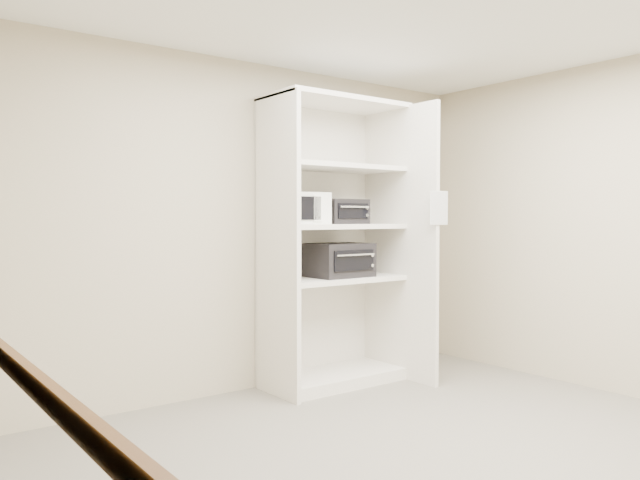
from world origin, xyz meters
TOP-DOWN VIEW (x-y plane):
  - floor at (0.00, 0.00)m, footprint 4.50×4.00m
  - wall_back at (0.00, 2.00)m, footprint 4.50×0.02m
  - wall_left at (-2.25, 0.00)m, footprint 0.02×4.00m
  - wall_right at (2.25, 0.00)m, footprint 0.02×4.00m
  - shelving_unit at (0.67, 1.70)m, footprint 1.24×0.92m
  - microwave at (0.29, 1.76)m, footprint 0.47×0.38m
  - toaster_oven_upper at (0.74, 1.73)m, footprint 0.39×0.31m
  - toaster_oven_lower at (0.64, 1.67)m, footprint 0.52×0.40m
  - paper_sign at (1.23, 1.07)m, footprint 0.22×0.02m
  - chair_rail at (-2.23, 0.00)m, footprint 0.04×3.98m

SIDE VIEW (x-z plane):
  - floor at x=0.00m, z-range -0.01..0.01m
  - chair_rail at x=-2.23m, z-range 0.86..0.94m
  - toaster_oven_lower at x=0.64m, z-range 0.92..1.21m
  - shelving_unit at x=0.67m, z-range -0.08..2.34m
  - wall_back at x=0.00m, z-range 0.00..2.70m
  - wall_left at x=-2.25m, z-range 0.00..2.70m
  - wall_right at x=2.25m, z-range 0.00..2.70m
  - toaster_oven_upper at x=0.74m, z-range 1.37..1.58m
  - microwave at x=0.29m, z-range 1.37..1.63m
  - paper_sign at x=1.23m, z-range 1.37..1.64m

